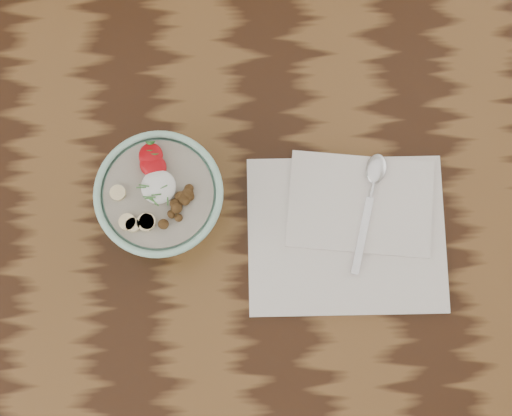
# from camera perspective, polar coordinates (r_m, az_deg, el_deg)

# --- Properties ---
(table) EXTENTS (1.60, 0.90, 0.75)m
(table) POSITION_cam_1_polar(r_m,az_deg,el_deg) (1.12, -9.39, -0.80)
(table) COLOR black
(table) RESTS_ON ground
(breakfast_bowl) EXTENTS (0.17, 0.17, 0.11)m
(breakfast_bowl) POSITION_cam_1_polar(r_m,az_deg,el_deg) (0.97, -7.56, 0.79)
(breakfast_bowl) COLOR #A2DAC2
(breakfast_bowl) RESTS_ON table
(napkin) EXTENTS (0.28, 0.24, 0.02)m
(napkin) POSITION_cam_1_polar(r_m,az_deg,el_deg) (1.01, 7.46, -1.64)
(napkin) COLOR white
(napkin) RESTS_ON table
(spoon) EXTENTS (0.06, 0.17, 0.01)m
(spoon) POSITION_cam_1_polar(r_m,az_deg,el_deg) (1.01, 9.32, 1.81)
(spoon) COLOR silver
(spoon) RESTS_ON napkin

